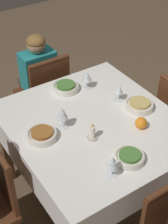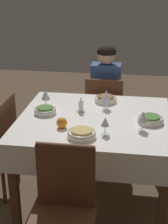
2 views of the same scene
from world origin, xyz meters
name	(u,v)px [view 2 (image 2 of 2)]	position (x,y,z in m)	size (l,w,h in m)	color
ground_plane	(94,199)	(0.00, 0.00, 0.00)	(8.00, 8.00, 0.00)	brown
dining_table	(95,128)	(0.00, 0.00, 0.68)	(1.20, 1.10, 0.78)	white
chair_south	(104,113)	(-0.01, -0.80, 0.49)	(0.40, 0.40, 0.89)	#562D19
chair_north	(63,210)	(0.10, 0.80, 0.49)	(0.40, 0.40, 0.89)	#562D19
person_adult_denim	(106,92)	(-0.01, -0.95, 0.66)	(0.30, 0.34, 1.17)	#4C4233
bowl_south	(106,99)	(-0.05, -0.37, 0.80)	(0.19, 0.19, 0.06)	silver
wine_glass_south	(106,96)	(-0.07, -0.20, 0.89)	(0.07, 0.07, 0.16)	white
bowl_east	(45,110)	(0.41, -0.03, 0.80)	(0.18, 0.18, 0.06)	silver
wine_glass_east	(46,95)	(0.44, -0.18, 0.88)	(0.08, 0.08, 0.15)	white
bowl_west	(150,119)	(-0.43, 0.04, 0.80)	(0.20, 0.20, 0.06)	silver
wine_glass_west	(143,117)	(-0.37, 0.18, 0.88)	(0.07, 0.07, 0.15)	white
bowl_north	(82,133)	(0.05, 0.36, 0.80)	(0.20, 0.20, 0.06)	silver
wine_glass_north	(105,123)	(-0.11, 0.29, 0.87)	(0.07, 0.07, 0.13)	white
candle_centerpiece	(81,107)	(0.13, -0.10, 0.82)	(0.07, 0.07, 0.12)	beige
orange_fruit	(62,123)	(0.22, 0.22, 0.82)	(0.08, 0.08, 0.08)	orange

